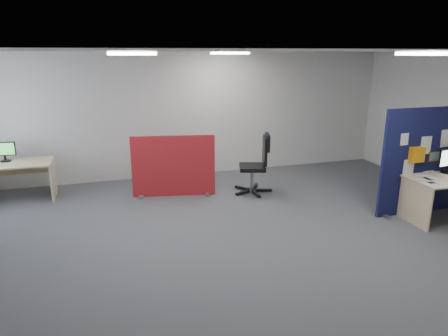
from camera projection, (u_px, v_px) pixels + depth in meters
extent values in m
plane|color=#54575C|center=(247.00, 238.00, 5.98)|extent=(9.00, 9.00, 0.00)
cube|color=white|center=(250.00, 51.00, 5.23)|extent=(9.00, 7.00, 0.02)
cube|color=silver|center=(194.00, 115.00, 8.82)|extent=(9.00, 0.02, 2.70)
cube|color=white|center=(432.00, 54.00, 4.87)|extent=(0.60, 0.60, 0.04)
cube|color=white|center=(131.00, 53.00, 5.28)|extent=(0.60, 0.60, 0.04)
cube|color=white|center=(230.00, 53.00, 7.68)|extent=(0.60, 0.60, 0.04)
cube|color=#0F1638|center=(437.00, 160.00, 6.81)|extent=(2.21, 0.06, 1.83)
cube|color=gray|center=(384.00, 215.00, 6.80)|extent=(0.08, 0.30, 0.04)
cube|color=white|center=(405.00, 139.00, 6.46)|extent=(0.15, 0.01, 0.20)
cube|color=white|center=(426.00, 145.00, 6.61)|extent=(0.21, 0.01, 0.30)
cube|color=white|center=(446.00, 138.00, 6.70)|extent=(0.21, 0.01, 0.30)
cube|color=white|center=(408.00, 168.00, 6.64)|extent=(0.21, 0.01, 0.30)
cube|color=white|center=(428.00, 179.00, 6.82)|extent=(0.21, 0.01, 0.30)
cube|color=gold|center=(434.00, 156.00, 6.73)|extent=(0.24, 0.01, 0.18)
cube|color=#FF9A10|center=(417.00, 155.00, 6.56)|extent=(0.25, 0.10, 0.25)
cube|color=#CFAE84|center=(415.00, 204.00, 6.40)|extent=(0.03, 0.70, 0.70)
cube|color=#CFAE84|center=(441.00, 181.00, 6.90)|extent=(1.53, 0.02, 0.30)
cylinder|color=black|center=(447.00, 172.00, 6.72)|extent=(0.20, 0.20, 0.02)
cube|color=black|center=(447.00, 169.00, 6.70)|extent=(0.05, 0.04, 0.10)
cube|color=maroon|center=(174.00, 166.00, 7.62)|extent=(1.56, 0.34, 1.19)
cube|color=gray|center=(141.00, 198.00, 7.60)|extent=(0.08, 0.30, 0.04)
cube|color=gray|center=(206.00, 191.00, 7.95)|extent=(0.08, 0.30, 0.04)
cube|color=#CFAE84|center=(8.00, 164.00, 7.33)|extent=(1.53, 0.77, 0.03)
cube|color=#CFAE84|center=(53.00, 179.00, 7.64)|extent=(0.03, 0.71, 0.70)
cube|color=#CFAE84|center=(13.00, 167.00, 7.70)|extent=(1.38, 0.02, 0.30)
cylinder|color=black|center=(6.00, 161.00, 7.43)|extent=(0.18, 0.18, 0.02)
cube|color=black|center=(5.00, 158.00, 7.41)|extent=(0.04, 0.03, 0.09)
cube|color=black|center=(4.00, 149.00, 7.37)|extent=(0.40, 0.08, 0.26)
cube|color=green|center=(4.00, 149.00, 7.35)|extent=(0.36, 0.04, 0.22)
cube|color=black|center=(264.00, 190.00, 7.95)|extent=(0.32, 0.14, 0.04)
cube|color=black|center=(255.00, 186.00, 8.17)|extent=(0.23, 0.30, 0.04)
cube|color=black|center=(242.00, 188.00, 8.08)|extent=(0.24, 0.29, 0.04)
cube|color=black|center=(243.00, 192.00, 7.82)|extent=(0.32, 0.16, 0.04)
cube|color=black|center=(256.00, 194.00, 7.74)|extent=(0.06, 0.32, 0.04)
cylinder|color=gray|center=(252.00, 179.00, 7.89)|extent=(0.06, 0.06, 0.45)
cube|color=black|center=(252.00, 167.00, 7.82)|extent=(0.62, 0.62, 0.08)
cube|color=black|center=(265.00, 150.00, 7.72)|extent=(0.18, 0.45, 0.54)
cube|color=black|center=(267.00, 142.00, 7.68)|extent=(0.18, 0.41, 0.32)
cube|color=white|center=(428.00, 180.00, 6.33)|extent=(0.23, 0.31, 0.00)
cube|color=white|center=(428.00, 177.00, 6.49)|extent=(0.24, 0.32, 0.00)
cube|color=white|center=(433.00, 185.00, 6.10)|extent=(0.24, 0.32, 0.00)
cube|color=white|center=(440.00, 173.00, 6.73)|extent=(0.21, 0.30, 0.00)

